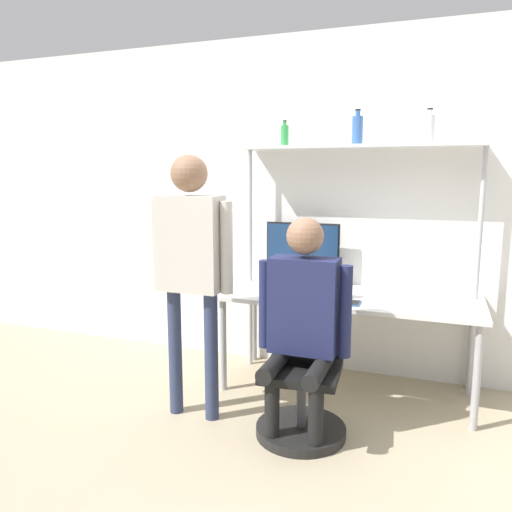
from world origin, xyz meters
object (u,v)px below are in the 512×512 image
monitor (302,250)px  laptop (322,291)px  cell_phone (355,303)px  bottle_blue (357,130)px  person_standing (191,252)px  bottle_green (285,135)px  person_seated (302,311)px  bottle_clear (429,128)px  office_chair (303,391)px

monitor → laptop: 0.55m
cell_phone → bottle_blue: size_ratio=0.59×
person_standing → bottle_green: bearing=72.2°
person_standing → laptop: bearing=39.0°
monitor → laptop: (0.27, -0.43, -0.22)m
person_seated → bottle_clear: size_ratio=5.62×
cell_phone → person_standing: person_standing is taller
person_seated → laptop: bearing=91.7°
office_chair → bottle_green: 1.94m
bottle_clear → bottle_green: bearing=180.0°
monitor → office_chair: (0.28, -0.98, -0.74)m
laptop → bottle_clear: size_ratio=1.33×
person_standing → bottle_clear: bottle_clear is taller
bottle_blue → monitor: bearing=175.9°
office_chair → person_standing: 1.12m
bottle_green → bottle_clear: size_ratio=0.81×
monitor → person_standing: person_standing is taller
laptop → cell_phone: (0.25, -0.06, -0.05)m
monitor → bottle_blue: size_ratio=2.34×
office_chair → bottle_clear: size_ratio=3.70×
person_standing → bottle_blue: 1.55m
monitor → laptop: bearing=-58.0°
cell_phone → laptop: bearing=165.9°
bottle_blue → bottle_green: size_ratio=1.31×
person_seated → bottle_blue: (0.13, 0.99, 1.13)m
monitor → bottle_clear: (0.91, -0.03, 0.92)m
bottle_green → bottle_clear: 1.06m
bottle_clear → cell_phone: bearing=-131.4°
person_standing → bottle_blue: bottle_blue is taller
office_chair → person_seated: size_ratio=0.66×
person_standing → bottle_blue: size_ratio=6.75×
office_chair → person_seated: bearing=-85.7°
person_seated → cell_phone: bearing=67.0°
cell_phone → bottle_clear: 1.34m
office_chair → bottle_green: (-0.43, 0.95, 1.64)m
cell_phone → bottle_clear: bottle_clear is taller
monitor → cell_phone: size_ratio=3.99×
person_standing → bottle_clear: (1.38, 0.99, 0.81)m
office_chair → monitor: bearing=105.9°
person_seated → bottle_green: bottle_green is taller
laptop → bottle_blue: 1.22m
person_seated → person_standing: size_ratio=0.79×
laptop → bottle_clear: bottle_clear is taller
laptop → person_standing: 0.99m
cell_phone → office_chair: office_chair is taller
monitor → bottle_green: 0.91m
monitor → bottle_blue: 1.01m
laptop → person_standing: size_ratio=0.19×
bottle_blue → office_chair: bearing=-98.0°
bottle_clear → bottle_blue: bearing=180.0°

